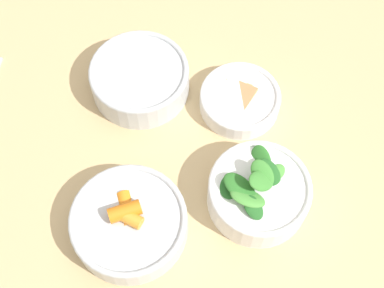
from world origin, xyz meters
TOP-DOWN VIEW (x-y plane):
  - ground_plane at (0.00, 0.00)m, footprint 10.00×10.00m
  - dining_table at (0.00, 0.00)m, footprint 1.20×0.96m
  - bowl_carrots at (-0.19, 0.11)m, footprint 0.18×0.18m
  - bowl_greens at (-0.15, -0.08)m, footprint 0.16×0.16m
  - bowl_beans_hotdog at (0.07, 0.11)m, footprint 0.17×0.17m
  - bowl_cookies at (0.03, -0.07)m, footprint 0.14×0.14m

SIDE VIEW (x-z plane):
  - ground_plane at x=0.00m, z-range 0.00..0.00m
  - dining_table at x=0.00m, z-range 0.27..1.00m
  - bowl_cookies at x=0.03m, z-range 0.74..0.77m
  - bowl_beans_hotdog at x=0.07m, z-range 0.73..0.79m
  - bowl_carrots at x=-0.19m, z-range 0.73..0.80m
  - bowl_greens at x=-0.15m, z-range 0.72..0.82m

